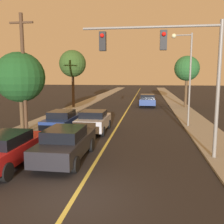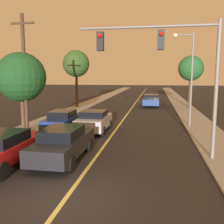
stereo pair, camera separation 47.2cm
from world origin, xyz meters
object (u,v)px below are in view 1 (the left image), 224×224
car_near_lane_second (94,121)px  car_far_oncoming (147,100)px  tree_right_near (187,69)px  streetlamp_right (186,68)px  utility_pole_left (24,73)px  car_outer_lane_front (8,149)px  traffic_signal_mast (173,60)px  car_near_lane_front (66,143)px  tree_left_far (73,64)px  tree_left_near (20,77)px  car_outer_lane_second (62,121)px

car_near_lane_second → car_far_oncoming: bearing=76.5°
car_far_oncoming → tree_right_near: tree_right_near is taller
streetlamp_right → utility_pole_left: size_ratio=0.90×
car_outer_lane_front → traffic_signal_mast: 8.56m
car_near_lane_front → tree_left_far: (-5.46, 19.19, 4.63)m
car_far_oncoming → traffic_signal_mast: (1.15, -20.89, 3.95)m
car_near_lane_front → car_outer_lane_front: 2.58m
tree_left_near → tree_right_near: tree_right_near is taller
tree_left_near → car_near_lane_front: bearing=-45.5°
car_far_oncoming → tree_left_far: tree_left_far is taller
car_outer_lane_front → tree_right_near: bearing=63.8°
utility_pole_left → tree_right_near: utility_pole_left is taller
car_near_lane_second → car_outer_lane_second: (-2.29, -0.21, -0.01)m
car_near_lane_front → car_far_oncoming: size_ratio=0.97×
car_outer_lane_front → tree_right_near: size_ratio=0.80×
car_near_lane_front → traffic_signal_mast: bearing=12.4°
traffic_signal_mast → tree_left_near: bearing=158.6°
traffic_signal_mast → utility_pole_left: bearing=159.5°
car_near_lane_front → car_outer_lane_front: car_near_lane_front is taller
car_near_lane_front → utility_pole_left: 7.15m
traffic_signal_mast → tree_left_near: (-9.77, 3.82, -0.86)m
streetlamp_right → utility_pole_left: 11.81m
car_near_lane_second → car_outer_lane_front: bearing=-107.2°
utility_pole_left → tree_left_far: (-1.12, 14.64, 1.23)m
streetlamp_right → car_near_lane_second: bearing=-158.5°
car_near_lane_second → car_outer_lane_front: (-2.29, -7.39, 0.01)m
car_near_lane_second → tree_left_far: tree_left_far is taller
car_outer_lane_front → car_near_lane_front: bearing=27.5°
tree_left_near → tree_left_far: tree_left_far is taller
utility_pole_left → tree_left_far: utility_pole_left is taller
tree_right_near → traffic_signal_mast: bearing=-100.2°
car_near_lane_second → car_outer_lane_front: size_ratio=0.83×
tree_left_far → tree_right_near: (13.95, 1.52, -0.59)m
car_near_lane_second → tree_left_near: tree_left_near is taller
car_outer_lane_second → car_far_oncoming: size_ratio=0.88×
car_far_oncoming → tree_left_near: bearing=63.2°
tree_left_far → tree_right_near: bearing=6.2°
utility_pole_left → car_far_oncoming: bearing=64.9°
utility_pole_left → tree_left_near: 0.67m
car_outer_lane_second → utility_pole_left: (-2.06, -1.44, 3.44)m
car_outer_lane_second → tree_right_near: tree_right_near is taller
car_near_lane_second → tree_left_near: size_ratio=0.76×
car_far_oncoming → streetlamp_right: streetlamp_right is taller
car_near_lane_front → car_outer_lane_second: 6.41m
streetlamp_right → tree_left_far: (-12.12, 10.38, 0.82)m
car_near_lane_front → car_outer_lane_second: bearing=110.9°
streetlamp_right → car_outer_lane_second: bearing=-162.5°
traffic_signal_mast → car_far_oncoming: bearing=93.2°
car_near_lane_front → car_far_oncoming: bearing=80.2°
car_outer_lane_front → utility_pole_left: bearing=109.7°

